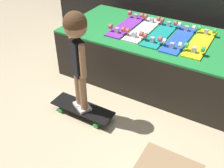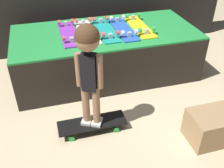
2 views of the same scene
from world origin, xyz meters
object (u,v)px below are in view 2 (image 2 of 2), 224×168
Objects in this scene: skateboard_white_on_rack at (87,31)px; skateboard_purple_on_rack at (69,33)px; storage_box at (212,127)px; skateboard_blue_on_rack at (123,28)px; skateboard_yellow_on_rack at (139,26)px; child at (88,59)px; skateboard_on_floor at (92,124)px; skateboard_teal_on_rack at (105,30)px.

skateboard_purple_on_rack is at bearing 178.74° from skateboard_white_on_rack.
skateboard_white_on_rack reaches higher than storage_box.
skateboard_yellow_on_rack is at bearing 5.38° from skateboard_blue_on_rack.
skateboard_white_on_rack is at bearing 107.25° from child.
child reaches higher than skateboard_purple_on_rack.
skateboard_on_floor is 0.69m from child.
skateboard_teal_on_rack is 1.00× the size of skateboard_blue_on_rack.
child reaches higher than skateboard_on_floor.
skateboard_yellow_on_rack is 1.42m from storage_box.
skateboard_on_floor is (-0.17, -0.96, -0.50)m from skateboard_white_on_rack.
skateboard_blue_on_rack is (0.21, -0.02, 0.00)m from skateboard_teal_on_rack.
skateboard_yellow_on_rack is 1.25m from child.
skateboard_white_on_rack is at bearing 176.15° from skateboard_teal_on_rack.
skateboard_blue_on_rack is at bearing 85.11° from child.
skateboard_blue_on_rack is at bearing -174.62° from skateboard_yellow_on_rack.
skateboard_blue_on_rack is 1.65× the size of storage_box.
storage_box is at bearing -52.74° from skateboard_purple_on_rack.
child is (-0.79, -0.94, 0.18)m from skateboard_yellow_on_rack.
skateboard_on_floor is (-0.58, -0.93, -0.50)m from skateboard_blue_on_rack.
skateboard_purple_on_rack is 0.62m from skateboard_blue_on_rack.
skateboard_white_on_rack is at bearing -1.26° from skateboard_purple_on_rack.
skateboard_blue_on_rack is 0.21m from skateboard_yellow_on_rack.
skateboard_blue_on_rack is at bearing 107.32° from storage_box.
child is at bearing -111.85° from skateboard_teal_on_rack.
skateboard_yellow_on_rack is at bearing -1.17° from skateboard_purple_on_rack.
skateboard_purple_on_rack is 1.00× the size of skateboard_white_on_rack.
skateboard_yellow_on_rack is at bearing -1.14° from skateboard_white_on_rack.
skateboard_yellow_on_rack is 1.65× the size of storage_box.
skateboard_teal_on_rack is 0.41m from skateboard_yellow_on_rack.
child is at bearing -122.30° from skateboard_blue_on_rack.
skateboard_on_floor is (0.04, -0.96, -0.50)m from skateboard_purple_on_rack.
child is at bearing -100.16° from skateboard_white_on_rack.
skateboard_on_floor is at bearing 158.38° from storage_box.
child is (-0.38, -0.94, 0.18)m from skateboard_teal_on_rack.
skateboard_teal_on_rack is at bearing 68.15° from skateboard_on_floor.
skateboard_on_floor is at bearing -129.97° from skateboard_yellow_on_rack.
skateboard_yellow_on_rack reaches higher than storage_box.
storage_box reaches higher than skateboard_on_floor.
storage_box is at bearing -65.20° from skateboard_teal_on_rack.
skateboard_yellow_on_rack is (0.83, -0.02, 0.00)m from skateboard_purple_on_rack.
skateboard_purple_on_rack and skateboard_yellow_on_rack have the same top height.
skateboard_white_on_rack reaches higher than skateboard_on_floor.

